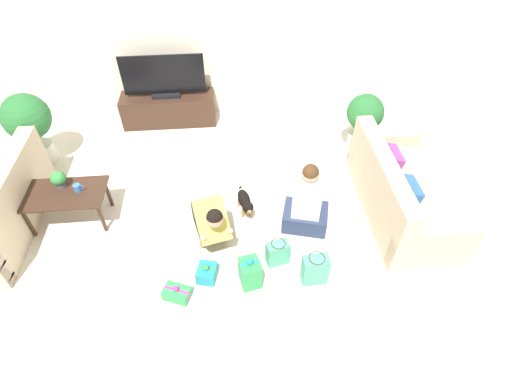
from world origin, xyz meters
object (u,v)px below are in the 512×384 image
(tabletop_plant, at_px, (58,179))
(gift_box_a, at_px, (250,273))
(gift_bag_b, at_px, (278,253))
(person_kneeling, at_px, (210,221))
(tv, at_px, (164,78))
(mug, at_px, (78,188))
(coffee_table, at_px, (65,196))
(dog, at_px, (245,202))
(person_sitting, at_px, (306,205))
(potted_plant_corner_left, at_px, (28,122))
(sofa_right, at_px, (401,194))
(gift_box_c, at_px, (207,273))
(tv_console, at_px, (169,109))
(gift_box_b, at_px, (177,293))
(potted_plant_corner_right, at_px, (364,119))
(gift_bag_a, at_px, (315,269))

(tabletop_plant, bearing_deg, gift_box_a, -29.34)
(gift_bag_b, bearing_deg, person_kneeling, 152.50)
(tv, xyz_separation_m, gift_box_a, (1.04, -3.11, -0.59))
(tv, height_order, mug, tv)
(coffee_table, height_order, dog, coffee_table)
(tv, bearing_deg, person_sitting, -53.58)
(potted_plant_corner_left, distance_m, tabletop_plant, 1.26)
(person_kneeling, height_order, person_sitting, person_sitting)
(person_kneeling, bearing_deg, tv, 90.36)
(sofa_right, relative_size, potted_plant_corner_left, 1.71)
(dog, bearing_deg, gift_box_c, -128.27)
(tv_console, bearing_deg, sofa_right, -37.22)
(gift_box_b, bearing_deg, sofa_right, 20.53)
(tv_console, xyz_separation_m, person_kneeling, (0.64, -2.50, 0.10))
(sofa_right, xyz_separation_m, gift_box_c, (-2.35, -0.79, -0.21))
(person_sitting, height_order, mug, person_sitting)
(potted_plant_corner_right, bearing_deg, sofa_right, -83.39)
(person_sitting, height_order, gift_bag_a, person_sitting)
(gift_bag_a, distance_m, gift_bag_b, 0.45)
(tv_console, height_order, tabletop_plant, tabletop_plant)
(tv_console, xyz_separation_m, gift_box_b, (0.27, -3.22, -0.17))
(gift_bag_a, bearing_deg, tv, 118.60)
(potted_plant_corner_left, bearing_deg, coffee_table, -60.36)
(tv_console, bearing_deg, person_sitting, -53.58)
(coffee_table, bearing_deg, potted_plant_corner_left, 119.64)
(person_kneeling, height_order, gift_box_b, person_kneeling)
(sofa_right, relative_size, person_kneeling, 2.20)
(tv, height_order, gift_bag_b, tv)
(sofa_right, relative_size, mug, 14.97)
(gift_box_c, bearing_deg, tv_console, 100.91)
(potted_plant_corner_right, relative_size, mug, 7.51)
(coffee_table, bearing_deg, gift_box_a, -27.59)
(coffee_table, distance_m, gift_bag_b, 2.56)
(tv_console, bearing_deg, tv, 104.04)
(potted_plant_corner_right, xyz_separation_m, gift_bag_b, (-1.43, -1.89, -0.39))
(person_sitting, relative_size, gift_box_a, 2.47)
(tv_console, distance_m, tv, 0.53)
(tv_console, xyz_separation_m, potted_plant_corner_right, (2.79, -0.98, 0.30))
(coffee_table, relative_size, gift_box_a, 2.39)
(dog, relative_size, gift_box_c, 1.89)
(gift_box_b, bearing_deg, gift_bag_b, 18.08)
(coffee_table, distance_m, gift_box_c, 1.93)
(person_sitting, bearing_deg, gift_box_b, 45.14)
(sofa_right, distance_m, gift_bag_a, 1.53)
(potted_plant_corner_right, xyz_separation_m, person_kneeling, (-2.15, -1.52, -0.21))
(gift_box_c, bearing_deg, sofa_right, 18.55)
(coffee_table, relative_size, potted_plant_corner_left, 0.90)
(dog, bearing_deg, tv, 105.59)
(sofa_right, xyz_separation_m, gift_box_a, (-1.90, -0.88, -0.12))
(gift_box_a, height_order, gift_box_c, gift_box_a)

